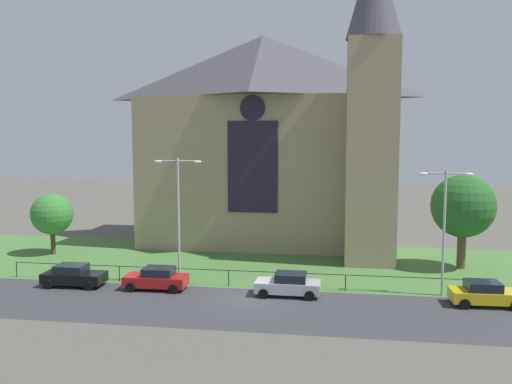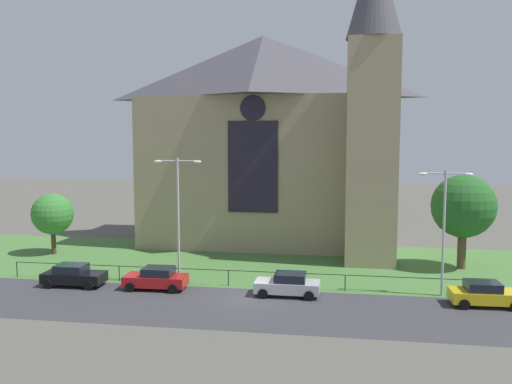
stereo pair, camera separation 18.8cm
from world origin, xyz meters
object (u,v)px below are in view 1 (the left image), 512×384
church_building (269,137)px  parked_car_silver (288,284)px  parked_car_black (74,276)px  parked_car_yellow (485,294)px  parked_car_red (157,278)px  streetlamp_near (178,205)px  streetlamp_far (445,216)px  tree_left_far (52,214)px  tree_right_far (463,206)px

church_building → parked_car_silver: size_ratio=6.17×
parked_car_black → parked_car_yellow: (27.02, -0.21, 0.00)m
parked_car_red → parked_car_silver: 8.98m
church_building → parked_car_red: (-5.45, -17.44, -9.53)m
streetlamp_near → streetlamp_far: (17.69, 0.00, -0.37)m
tree_left_far → parked_car_black: tree_left_far is taller
streetlamp_near → parked_car_red: streetlamp_near is taller
streetlamp_near → parked_car_black: (-7.11, -1.55, -4.84)m
streetlamp_near → parked_car_red: 5.17m
parked_car_red → parked_car_yellow: size_ratio=0.99×
church_building → parked_car_silver: 20.29m
tree_left_far → parked_car_black: 11.84m
streetlamp_near → parked_car_black: size_ratio=2.09×
parked_car_black → tree_right_far: bearing=17.5°
parked_car_red → tree_right_far: bearing=-158.1°
church_building → parked_car_black: bearing=-122.9°
streetlamp_far → parked_car_red: size_ratio=1.93×
parked_car_black → parked_car_red: bearing=0.1°
parked_car_silver → streetlamp_far: bearing=-170.9°
tree_right_far → parked_car_yellow: bearing=-93.9°
tree_right_far → parked_car_silver: 16.37m
church_building → streetlamp_far: 21.51m
tree_right_far → church_building: bearing=153.3°
streetlamp_near → parked_car_yellow: size_ratio=2.08×
parked_car_silver → church_building: bearing=-78.2°
parked_car_yellow → parked_car_silver: bearing=176.8°
parked_car_silver → parked_car_black: bearing=0.5°
tree_right_far → tree_left_far: tree_right_far is taller
parked_car_black → parked_car_yellow: size_ratio=0.99×
tree_right_far → parked_car_yellow: tree_right_far is taller
church_building → parked_car_red: bearing=-107.3°
streetlamp_far → parked_car_silver: 10.95m
streetlamp_near → streetlamp_far: bearing=0.0°
streetlamp_near → tree_right_far: bearing=20.9°
tree_left_far → streetlamp_near: 16.03m
tree_right_far → parked_car_red: 23.99m
tree_left_far → parked_car_silver: tree_left_far is taller
parked_car_red → parked_car_silver: same height
streetlamp_far → parked_car_silver: streetlamp_far is taller
tree_left_far → parked_car_red: bearing=-35.7°
church_building → tree_left_far: church_building is taller
parked_car_silver → parked_car_red: bearing=-0.4°
tree_right_far → streetlamp_far: 8.37m
tree_right_far → parked_car_black: 29.53m
tree_right_far → parked_car_red: (-21.74, -9.26, -4.16)m
streetlamp_far → parked_car_yellow: (2.21, -1.76, -4.47)m
streetlamp_far → parked_car_silver: (-9.88, -1.52, -4.47)m
church_building → parked_car_red: 20.61m
church_building → tree_left_far: bearing=-155.5°
tree_left_far → parked_car_red: tree_left_far is taller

